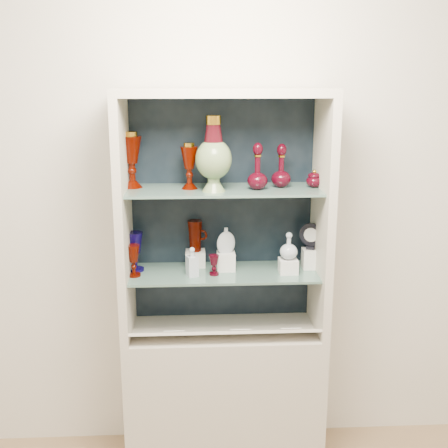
{
  "coord_description": "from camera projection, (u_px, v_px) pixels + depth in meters",
  "views": [
    {
      "loc": [
        -0.14,
        -1.09,
        1.98
      ],
      "look_at": [
        0.0,
        1.53,
        1.3
      ],
      "focal_mm": 45.0,
      "sensor_mm": 36.0,
      "label": 1
    }
  ],
  "objects": [
    {
      "name": "ruby_pitcher",
      "position": [
        195.0,
        236.0,
        2.84
      ],
      "size": [
        0.14,
        0.11,
        0.16
      ],
      "primitive_type": null,
      "rotation": [
        0.0,
        0.0,
        -0.34
      ],
      "color": "#400900",
      "rests_on": "riser_ruby_pitcher"
    },
    {
      "name": "clear_round_decanter",
      "position": [
        289.0,
        247.0,
        2.74
      ],
      "size": [
        0.11,
        0.11,
        0.13
      ],
      "primitive_type": null,
      "rotation": [
        0.0,
        0.0,
        -0.24
      ],
      "color": "#ADB9C6",
      "rests_on": "riser_clear_round_decanter"
    },
    {
      "name": "lidded_bowl",
      "position": [
        314.0,
        178.0,
        2.72
      ],
      "size": [
        0.1,
        0.1,
        0.09
      ],
      "primitive_type": null,
      "rotation": [
        0.0,
        0.0,
        0.29
      ],
      "color": "#430612",
      "rests_on": "shelf_upper"
    },
    {
      "name": "cabinet_base",
      "position": [
        224.0,
        394.0,
        2.94
      ],
      "size": [
        1.0,
        0.4,
        0.75
      ],
      "primitive_type": "cube",
      "color": "beige",
      "rests_on": "ground"
    },
    {
      "name": "cameo_medallion",
      "position": [
        311.0,
        236.0,
        2.81
      ],
      "size": [
        0.13,
        0.08,
        0.14
      ],
      "primitive_type": null,
      "rotation": [
        0.0,
        0.0,
        -0.38
      ],
      "color": "black",
      "rests_on": "riser_cameo_medallion"
    },
    {
      "name": "label_card_2",
      "position": [
        290.0,
        328.0,
        2.75
      ],
      "size": [
        0.1,
        0.06,
        0.03
      ],
      "primitive_type": "cube",
      "rotation": [
        -0.44,
        0.0,
        0.0
      ],
      "color": "white",
      "rests_on": "label_ledge"
    },
    {
      "name": "riser_clear_round_decanter",
      "position": [
        288.0,
        266.0,
        2.77
      ],
      "size": [
        0.09,
        0.09,
        0.07
      ],
      "primitive_type": "cube",
      "color": "silver",
      "rests_on": "shelf_lower"
    },
    {
      "name": "cabinet_side_left",
      "position": [
        124.0,
        220.0,
        2.68
      ],
      "size": [
        0.04,
        0.4,
        1.15
      ],
      "primitive_type": "cube",
      "color": "beige",
      "rests_on": "cabinet_base"
    },
    {
      "name": "label_card_1",
      "position": [
        240.0,
        329.0,
        2.74
      ],
      "size": [
        0.1,
        0.06,
        0.03
      ],
      "primitive_type": "cube",
      "rotation": [
        -0.44,
        0.0,
        0.0
      ],
      "color": "white",
      "rests_on": "label_ledge"
    },
    {
      "name": "wall_back",
      "position": [
        222.0,
        195.0,
        2.9
      ],
      "size": [
        3.5,
        0.02,
        2.8
      ],
      "primitive_type": "cube",
      "color": "silver",
      "rests_on": "ground"
    },
    {
      "name": "flat_flask",
      "position": [
        226.0,
        240.0,
        2.78
      ],
      "size": [
        0.1,
        0.06,
        0.13
      ],
      "primitive_type": null,
      "rotation": [
        0.0,
        0.0,
        0.3
      ],
      "color": "silver",
      "rests_on": "riser_flat_flask"
    },
    {
      "name": "riser_cameo_medallion",
      "position": [
        310.0,
        259.0,
        2.84
      ],
      "size": [
        0.08,
        0.08,
        0.1
      ],
      "primitive_type": "cube",
      "color": "silver",
      "rests_on": "shelf_lower"
    },
    {
      "name": "pedestal_lamp_right",
      "position": [
        189.0,
        166.0,
        2.66
      ],
      "size": [
        0.1,
        0.1,
        0.22
      ],
      "primitive_type": null,
      "rotation": [
        0.0,
        0.0,
        -0.23
      ],
      "color": "#400900",
      "rests_on": "shelf_upper"
    },
    {
      "name": "ruby_goblet_tall",
      "position": [
        134.0,
        261.0,
        2.71
      ],
      "size": [
        0.07,
        0.07,
        0.16
      ],
      "primitive_type": null,
      "rotation": [
        0.0,
        0.0,
        -0.06
      ],
      "color": "#400900",
      "rests_on": "shelf_lower"
    },
    {
      "name": "cabinet_top_cap",
      "position": [
        224.0,
        93.0,
        2.56
      ],
      "size": [
        1.0,
        0.4,
        0.04
      ],
      "primitive_type": "cube",
      "color": "beige",
      "rests_on": "cabinet_side_left"
    },
    {
      "name": "shelf_lower",
      "position": [
        224.0,
        273.0,
        2.8
      ],
      "size": [
        0.92,
        0.34,
        0.01
      ],
      "primitive_type": "cube",
      "color": "slate",
      "rests_on": "cabinet_side_left"
    },
    {
      "name": "ruby_decanter_a",
      "position": [
        258.0,
        163.0,
        2.64
      ],
      "size": [
        0.13,
        0.13,
        0.25
      ],
      "primitive_type": null,
      "rotation": [
        0.0,
        0.0,
        0.36
      ],
      "color": "#430612",
      "rests_on": "shelf_upper"
    },
    {
      "name": "shelf_upper",
      "position": [
        224.0,
        190.0,
        2.69
      ],
      "size": [
        0.92,
        0.34,
        0.01
      ],
      "primitive_type": "cube",
      "color": "slate",
      "rests_on": "cabinet_side_left"
    },
    {
      "name": "ruby_goblet_small",
      "position": [
        214.0,
        265.0,
        2.74
      ],
      "size": [
        0.06,
        0.06,
        0.1
      ],
      "primitive_type": null,
      "rotation": [
        0.0,
        0.0,
        -0.32
      ],
      "color": "#430612",
      "rests_on": "shelf_lower"
    },
    {
      "name": "label_ledge",
      "position": [
        225.0,
        333.0,
        2.74
      ],
      "size": [
        0.92,
        0.17,
        0.09
      ],
      "primitive_type": "cube",
      "rotation": [
        -0.44,
        0.0,
        0.0
      ],
      "color": "beige",
      "rests_on": "cabinet_base"
    },
    {
      "name": "riser_flat_flask",
      "position": [
        226.0,
        261.0,
        2.81
      ],
      "size": [
        0.09,
        0.09,
        0.09
      ],
      "primitive_type": "cube",
      "color": "silver",
      "rests_on": "shelf_lower"
    },
    {
      "name": "label_card_0",
      "position": [
        174.0,
        331.0,
        2.72
      ],
      "size": [
        0.1,
        0.06,
        0.03
      ],
      "primitive_type": "cube",
      "rotation": [
        -0.44,
        0.0,
        0.0
      ],
      "color": "white",
      "rests_on": "label_ledge"
    },
    {
      "name": "cabinet_back_panel",
      "position": [
        222.0,
        210.0,
        2.89
      ],
      "size": [
        0.98,
        0.02,
        1.15
      ],
      "primitive_type": "cube",
      "color": "black",
      "rests_on": "cabinet_base"
    },
    {
      "name": "riser_ruby_pitcher",
      "position": [
        195.0,
        258.0,
        2.87
      ],
      "size": [
        0.1,
        0.1,
        0.08
      ],
      "primitive_type": "cube",
      "color": "silver",
      "rests_on": "shelf_lower"
    },
    {
      "name": "enamel_urn",
      "position": [
        214.0,
        154.0,
        2.59
      ],
      "size": [
        0.18,
        0.18,
        0.35
      ],
      "primitive_type": null,
      "rotation": [
        0.0,
        0.0,
        0.05
      ],
      "color": "#074B15",
      "rests_on": "shelf_upper"
    },
    {
      "name": "ruby_decanter_b",
      "position": [
        281.0,
        164.0,
        2.7
      ],
      "size": [
        0.12,
        0.12,
        0.22
      ],
      "primitive_type": null,
      "rotation": [
        0.0,
        0.0,
        0.34
      ],
      "color": "#430612",
      "rests_on": "shelf_upper"
    },
    {
      "name": "clear_square_bottle",
      "position": [
        192.0,
        262.0,
        2.71
      ],
      "size": [
        0.07,
        0.07,
        0.15
      ],
      "primitive_type": null,
      "rotation": [
        0.0,
        0.0,
        0.35
      ],
      "color": "#ADB9C6",
      "rests_on": "shelf_lower"
    },
    {
      "name": "pedestal_lamp_left",
      "position": [
        132.0,
        160.0,
        2.69
      ],
      "size": [
        0.13,
        0.13,
        0.27
      ],
      "primitive_type": null,
      "rotation": [
        0.0,
        0.0,
        0.26
      ],
      "color": "#400900",
      "rests_on": "shelf_upper"
    },
    {
      "name": "cobalt_goblet",
      "position": [
        135.0,
        252.0,
        2.78
      ],
      "size": [
        0.1,
        0.1,
        0.2
      ],
      "primitive_type": null,
      "rotation": [
        0.0,
        0.0,
        0.23
      ],
      "color": "#0B0346",
      "rests_on": "shelf_lower"
    },
    {
      "name": "cabinet_side_right",
      "position": [
        322.0,
        218.0,
        2.73
      ],
      "size": [
        0.04,
        0.4,
        1.15
      ],
      "primitive_type": "cube",
      "color": "beige",
      "rests_on": "cabinet_base"
    }
  ]
}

